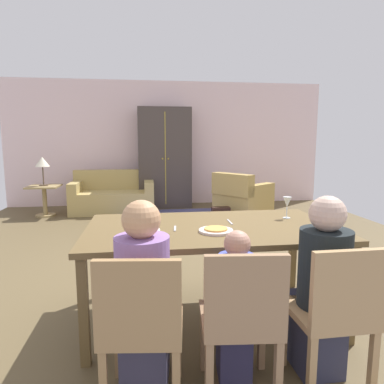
{
  "coord_description": "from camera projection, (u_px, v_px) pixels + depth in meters",
  "views": [
    {
      "loc": [
        -0.52,
        -3.82,
        1.42
      ],
      "look_at": [
        -0.01,
        -0.04,
        0.85
      ],
      "focal_mm": 32.3,
      "sensor_mm": 36.0,
      "label": 1
    }
  ],
  "objects": [
    {
      "name": "couch",
      "position": [
        113.0,
        197.0,
        6.94
      ],
      "size": [
        1.61,
        0.86,
        0.82
      ],
      "color": "tan",
      "rests_on": "ground_plane"
    },
    {
      "name": "armoire",
      "position": [
        165.0,
        158.0,
        7.35
      ],
      "size": [
        1.1,
        0.59,
        2.1
      ],
      "color": "#423833",
      "rests_on": "ground_plane"
    },
    {
      "name": "pizza_near_man",
      "position": [
        143.0,
        229.0,
        2.5
      ],
      "size": [
        0.17,
        0.17,
        0.01
      ],
      "primitive_type": "cylinder",
      "color": "#DC934F",
      "rests_on": "plate_near_man"
    },
    {
      "name": "handbag",
      "position": [
        221.0,
        214.0,
        6.09
      ],
      "size": [
        0.32,
        0.16,
        0.26
      ],
      "primitive_type": "cube",
      "color": "black",
      "rests_on": "ground_plane"
    },
    {
      "name": "dining_table",
      "position": [
        211.0,
        234.0,
        2.7
      ],
      "size": [
        1.92,
        1.09,
        0.76
      ],
      "color": "brown",
      "rests_on": "ground_plane"
    },
    {
      "name": "dining_chair_man",
      "position": [
        141.0,
        323.0,
        1.77
      ],
      "size": [
        0.47,
        0.47,
        0.87
      ],
      "color": "#A17A4B",
      "rests_on": "ground_plane"
    },
    {
      "name": "dining_chair_child",
      "position": [
        241.0,
        316.0,
        1.84
      ],
      "size": [
        0.46,
        0.46,
        0.87
      ],
      "color": "#9D7753",
      "rests_on": "ground_plane"
    },
    {
      "name": "table_lamp",
      "position": [
        42.0,
        163.0,
        6.41
      ],
      "size": [
        0.26,
        0.26,
        0.54
      ],
      "color": "brown",
      "rests_on": "side_table"
    },
    {
      "name": "plate_near_child",
      "position": [
        216.0,
        231.0,
        2.51
      ],
      "size": [
        0.25,
        0.25,
        0.02
      ],
      "primitive_type": "cylinder",
      "color": "silver",
      "rests_on": "dining_table"
    },
    {
      "name": "area_rug",
      "position": [
        185.0,
        219.0,
        6.32
      ],
      "size": [
        2.6,
        1.8,
        0.01
      ],
      "primitive_type": "cube",
      "color": "#4E4E7F",
      "rests_on": "ground_plane"
    },
    {
      "name": "person_child",
      "position": [
        235.0,
        311.0,
        2.02
      ],
      "size": [
        0.22,
        0.3,
        0.92
      ],
      "color": "#2E2C4F",
      "rests_on": "ground_plane"
    },
    {
      "name": "pizza_near_child",
      "position": [
        216.0,
        229.0,
        2.51
      ],
      "size": [
        0.17,
        0.17,
        0.01
      ],
      "primitive_type": "cylinder",
      "color": "#E6A249",
      "rests_on": "plate_near_child"
    },
    {
      "name": "side_table",
      "position": [
        44.0,
        196.0,
        6.51
      ],
      "size": [
        0.56,
        0.56,
        0.58
      ],
      "color": "#9E8653",
      "rests_on": "ground_plane"
    },
    {
      "name": "dining_chair_woman",
      "position": [
        336.0,
        310.0,
        1.91
      ],
      "size": [
        0.43,
        0.43,
        0.87
      ],
      "color": "tan",
      "rests_on": "ground_plane"
    },
    {
      "name": "ground_plane",
      "position": [
        186.0,
        247.0,
        4.67
      ],
      "size": [
        6.95,
        6.51,
        0.02
      ],
      "primitive_type": "cube",
      "color": "brown"
    },
    {
      "name": "knife",
      "position": [
        230.0,
        222.0,
        2.81
      ],
      "size": [
        0.02,
        0.17,
        0.01
      ],
      "primitive_type": "cube",
      "rotation": [
        0.0,
        0.0,
        -0.02
      ],
      "color": "silver",
      "rests_on": "dining_table"
    },
    {
      "name": "wine_glass",
      "position": [
        287.0,
        203.0,
        2.94
      ],
      "size": [
        0.07,
        0.07,
        0.19
      ],
      "color": "silver",
      "rests_on": "dining_table"
    },
    {
      "name": "fork",
      "position": [
        175.0,
        228.0,
        2.6
      ],
      "size": [
        0.03,
        0.15,
        0.01
      ],
      "primitive_type": "cube",
      "rotation": [
        0.0,
        0.0,
        -0.1
      ],
      "color": "silver",
      "rests_on": "dining_table"
    },
    {
      "name": "plate_near_man",
      "position": [
        143.0,
        231.0,
        2.5
      ],
      "size": [
        0.25,
        0.25,
        0.02
      ],
      "primitive_type": "cylinder",
      "color": "white",
      "rests_on": "dining_table"
    },
    {
      "name": "armchair",
      "position": [
        242.0,
        199.0,
        6.58
      ],
      "size": [
        1.2,
        1.2,
        0.82
      ],
      "color": "tan",
      "rests_on": "ground_plane"
    },
    {
      "name": "back_wall",
      "position": [
        168.0,
        144.0,
        7.7
      ],
      "size": [
        6.95,
        0.1,
        2.7
      ],
      "primitive_type": "cube",
      "color": "silver",
      "rests_on": "ground_plane"
    },
    {
      "name": "person_man",
      "position": [
        144.0,
        303.0,
        1.94
      ],
      "size": [
        0.31,
        0.41,
        1.11
      ],
      "color": "#3E3C57",
      "rests_on": "ground_plane"
    },
    {
      "name": "person_woman",
      "position": [
        320.0,
        292.0,
        2.08
      ],
      "size": [
        0.3,
        0.4,
        1.11
      ],
      "color": "#31344E",
      "rests_on": "ground_plane"
    }
  ]
}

